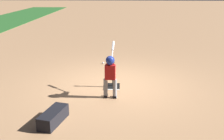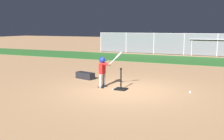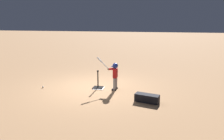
# 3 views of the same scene
# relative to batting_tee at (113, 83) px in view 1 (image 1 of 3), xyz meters

# --- Properties ---
(ground_plane) EXTENTS (90.00, 90.00, 0.00)m
(ground_plane) POSITION_rel_batting_tee_xyz_m (0.19, -0.03, -0.11)
(ground_plane) COLOR #AD7F56
(home_plate) EXTENTS (0.46, 0.46, 0.02)m
(home_plate) POSITION_rel_batting_tee_xyz_m (-0.04, 0.04, -0.10)
(home_plate) COLOR white
(home_plate) RESTS_ON ground_plane
(batting_tee) EXTENTS (0.42, 0.38, 0.77)m
(batting_tee) POSITION_rel_batting_tee_xyz_m (0.00, 0.00, 0.00)
(batting_tee) COLOR black
(batting_tee) RESTS_ON ground_plane
(batter_child) EXTENTS (0.91, 0.36, 1.34)m
(batter_child) POSITION_rel_batting_tee_xyz_m (-0.71, 0.04, 0.60)
(batter_child) COLOR gray
(batter_child) RESTS_ON ground_plane
(baseball) EXTENTS (0.07, 0.07, 0.07)m
(baseball) POSITION_rel_batting_tee_xyz_m (2.30, 0.46, -0.08)
(baseball) COLOR white
(baseball) RESTS_ON ground_plane
(equipment_bag) EXTENTS (0.89, 0.52, 0.28)m
(equipment_bag) POSITION_rel_batting_tee_xyz_m (-2.12, 1.19, 0.03)
(equipment_bag) COLOR black
(equipment_bag) RESTS_ON ground_plane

